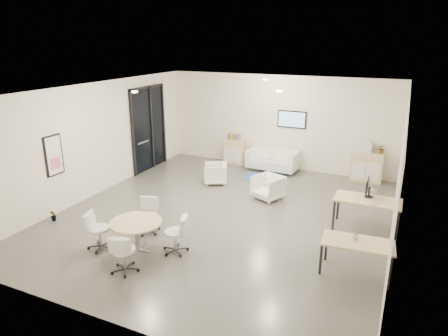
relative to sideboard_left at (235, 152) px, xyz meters
name	(u,v)px	position (x,y,z in m)	size (l,w,h in m)	color
room_shell	(224,155)	(1.50, -4.27, 1.16)	(9.60, 10.60, 4.80)	#4F4E48
glass_door	(149,126)	(-2.45, -1.76, 1.07)	(0.09, 1.90, 2.85)	black
artwork	(54,155)	(-2.47, -5.87, 1.11)	(0.05, 0.54, 1.04)	black
wall_tv	(292,119)	(2.00, 0.19, 1.31)	(0.98, 0.06, 0.58)	black
ceiling_spots	(230,87)	(1.30, -3.44, 2.74)	(3.14, 4.14, 0.03)	#FFEAC6
sideboard_left	(235,152)	(0.00, 0.00, 0.00)	(0.78, 0.40, 0.88)	#D5BA80
sideboard_right	(367,166)	(4.56, -0.03, 0.05)	(0.97, 0.47, 0.97)	#D5BA80
books	(234,137)	(-0.04, 0.00, 0.55)	(0.45, 0.14, 0.22)	red
printer	(364,146)	(4.41, -0.03, 0.70)	(0.50, 0.42, 0.36)	white
loveseat	(273,160)	(1.52, -0.20, -0.09)	(1.74, 0.95, 0.63)	white
blue_rug	(265,178)	(1.53, -1.10, -0.43)	(1.33, 0.88, 0.01)	#284D7C
armchair_left	(215,172)	(0.28, -2.21, -0.08)	(0.69, 0.64, 0.71)	white
armchair_right	(268,186)	(2.19, -2.75, -0.06)	(0.73, 0.68, 0.75)	white
desk_rear	(367,202)	(4.92, -3.63, 0.26)	(1.50, 0.75, 0.78)	#D5BA80
desk_front	(358,245)	(4.95, -5.69, 0.18)	(1.37, 0.76, 0.69)	#D5BA80
monitor	(368,187)	(4.88, -3.48, 0.58)	(0.20, 0.50, 0.44)	black
round_table	(136,225)	(0.56, -6.67, 0.15)	(1.10, 1.10, 0.67)	#D5BA80
meeting_chairs	(137,233)	(0.56, -6.67, -0.03)	(2.30, 2.30, 0.82)	white
plant_cabinet	(381,150)	(4.94, -0.05, 0.65)	(0.27, 0.30, 0.23)	#3F7F3F
plant_floor	(54,219)	(-2.20, -6.37, -0.37)	(0.16, 0.30, 0.13)	#3F7F3F
cup	(355,236)	(4.89, -5.60, 0.31)	(0.11, 0.09, 0.11)	white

